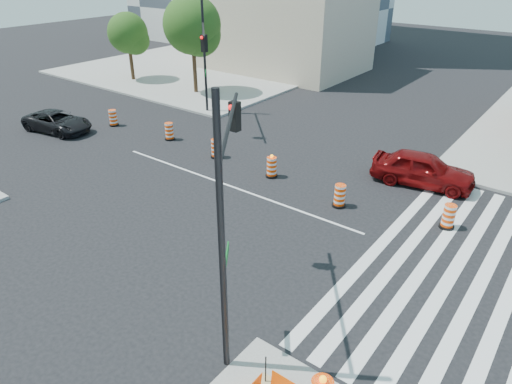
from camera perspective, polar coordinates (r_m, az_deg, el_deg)
ground at (r=21.72m, az=-3.41°, el=0.81°), size 120.00×120.00×0.00m
sidewalk_nw at (r=45.86m, az=-6.10°, el=15.30°), size 22.00×22.00×0.15m
crosswalk_east at (r=17.68m, az=25.14°, el=-9.03°), size 6.75×13.50×0.01m
lane_centerline at (r=21.72m, az=-3.41°, el=0.82°), size 14.00×0.12×0.01m
beige_midrise at (r=44.44m, az=3.46°, el=21.44°), size 14.00×10.00×10.00m
red_coupe at (r=22.87m, az=20.14°, el=2.72°), size 4.95×2.65×1.60m
dark_suv at (r=30.88m, az=-23.59°, el=8.07°), size 4.77×2.81×1.25m
signal_pole_se at (r=11.47m, az=-3.68°, el=0.29°), size 3.36×4.61×7.38m
signal_pole_nw at (r=29.71m, az=-6.49°, el=17.34°), size 3.97×4.13×7.40m
tree_north_a at (r=41.28m, az=-15.63°, el=18.34°), size 3.33×3.30×5.62m
tree_north_b at (r=36.02m, az=-7.89°, el=19.60°), size 4.27×4.27×7.27m
median_drum_0 at (r=30.75m, az=-17.42°, el=8.77°), size 0.60×0.60×1.02m
median_drum_1 at (r=27.52m, az=-10.78°, el=7.39°), size 0.60×0.60×1.02m
median_drum_2 at (r=24.68m, az=-5.04°, el=5.38°), size 0.60×0.60×1.02m
median_drum_3 at (r=22.37m, az=1.97°, el=3.07°), size 0.60×0.60×1.18m
median_drum_4 at (r=20.04m, az=10.41°, el=-0.54°), size 0.60×0.60×1.02m
median_drum_5 at (r=19.73m, az=22.92°, el=-2.92°), size 0.60×0.60×1.02m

